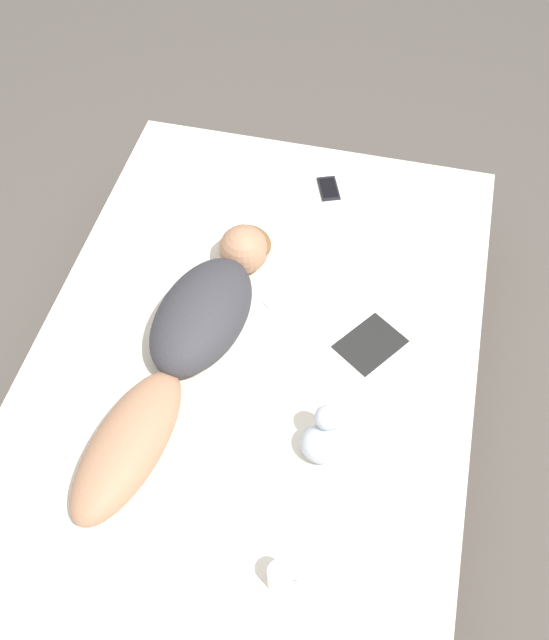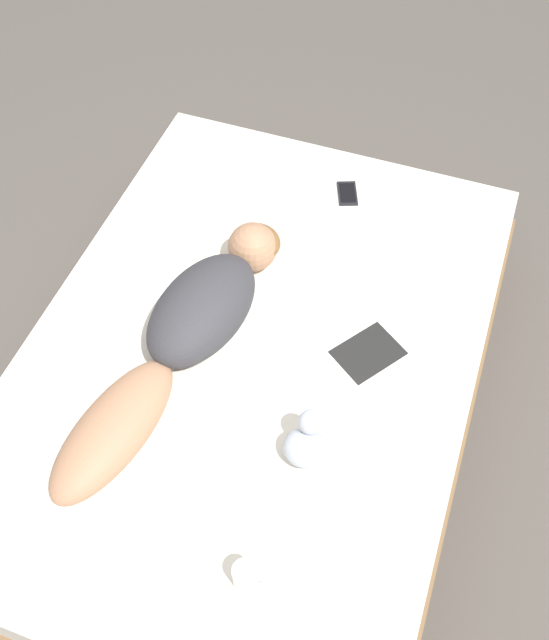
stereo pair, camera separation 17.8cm
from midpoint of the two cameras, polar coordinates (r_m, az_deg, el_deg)
ground_plane at (r=3.12m, az=0.07°, el=-7.18°), size 12.00×12.00×0.00m
bed at (r=2.92m, az=0.07°, el=-4.97°), size 1.65×2.34×0.47m
person at (r=2.65m, az=-4.81°, el=-0.94°), size 0.46×1.32×0.22m
open_magazine at (r=2.79m, az=7.27°, el=-0.82°), size 0.63×0.58×0.01m
coffee_mug at (r=2.31m, az=0.12°, el=-19.04°), size 0.11×0.08×0.10m
cell_phone at (r=3.25m, az=7.16°, el=9.49°), size 0.12×0.16×0.01m
plush_toy at (r=2.45m, az=4.55°, el=-9.43°), size 0.15×0.16×0.19m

